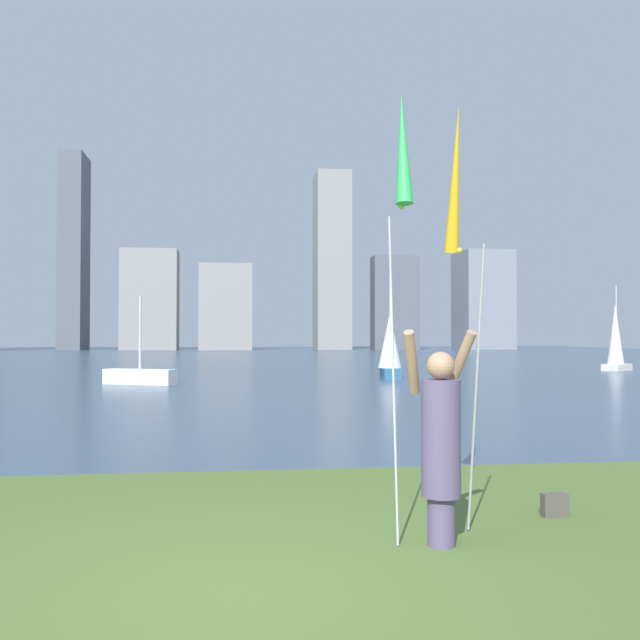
# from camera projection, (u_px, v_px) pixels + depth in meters

# --- Properties ---
(ground) EXTENTS (120.00, 138.00, 0.12)m
(ground) POSITION_uv_depth(u_px,v_px,m) (232.00, 361.00, 55.97)
(ground) COLOR #4C662D
(person) EXTENTS (0.74, 0.55, 2.02)m
(person) POSITION_uv_depth(u_px,v_px,m) (441.00, 439.00, 6.60)
(person) COLOR #594C72
(person) RESTS_ON ground
(kite_flag_left) EXTENTS (0.16, 0.72, 4.19)m
(kite_flag_left) POSITION_uv_depth(u_px,v_px,m) (402.00, 163.00, 6.41)
(kite_flag_left) COLOR #B2B2B7
(kite_flag_left) RESTS_ON ground
(kite_flag_right) EXTENTS (0.16, 1.08, 4.38)m
(kite_flag_right) POSITION_uv_depth(u_px,v_px,m) (456.00, 188.00, 7.47)
(kite_flag_right) COLOR #B2B2B7
(kite_flag_right) RESTS_ON ground
(bag) EXTENTS (0.27, 0.13, 0.25)m
(bag) POSITION_uv_depth(u_px,v_px,m) (555.00, 505.00, 7.62)
(bag) COLOR #4C4742
(bag) RESTS_ON ground
(sailboat_3) EXTENTS (3.04, 1.97, 3.57)m
(sailboat_3) POSITION_uv_depth(u_px,v_px,m) (140.00, 376.00, 28.27)
(sailboat_3) COLOR white
(sailboat_3) RESTS_ON ground
(sailboat_4) EXTENTS (1.17, 2.20, 5.00)m
(sailboat_4) POSITION_uv_depth(u_px,v_px,m) (390.00, 347.00, 32.02)
(sailboat_4) COLOR #2D6084
(sailboat_4) RESTS_ON ground
(sailboat_6) EXTENTS (2.04, 1.86, 4.78)m
(sailboat_6) POSITION_uv_depth(u_px,v_px,m) (616.00, 340.00, 39.40)
(sailboat_6) COLOR silver
(sailboat_6) RESTS_ON ground
(skyline_tower_1) EXTENTS (3.11, 6.51, 26.82)m
(skyline_tower_1) POSITION_uv_depth(u_px,v_px,m) (74.00, 252.00, 96.62)
(skyline_tower_1) COLOR #565B66
(skyline_tower_1) RESTS_ON ground
(skyline_tower_2) EXTENTS (7.52, 5.13, 13.62)m
(skyline_tower_2) POSITION_uv_depth(u_px,v_px,m) (150.00, 300.00, 95.74)
(skyline_tower_2) COLOR gray
(skyline_tower_2) RESTS_ON ground
(skyline_tower_3) EXTENTS (7.08, 3.32, 11.63)m
(skyline_tower_3) POSITION_uv_depth(u_px,v_px,m) (226.00, 307.00, 94.76)
(skyline_tower_3) COLOR gray
(skyline_tower_3) RESTS_ON ground
(skyline_tower_4) EXTENTS (4.75, 6.34, 24.78)m
(skyline_tower_4) POSITION_uv_depth(u_px,v_px,m) (332.00, 261.00, 99.09)
(skyline_tower_4) COLOR gray
(skyline_tower_4) RESTS_ON ground
(skyline_tower_5) EXTENTS (6.23, 3.32, 12.86)m
(skyline_tower_5) POSITION_uv_depth(u_px,v_px,m) (395.00, 303.00, 97.04)
(skyline_tower_5) COLOR #565B66
(skyline_tower_5) RESTS_ON ground
(skyline_tower_6) EXTENTS (6.94, 7.93, 14.02)m
(skyline_tower_6) POSITION_uv_depth(u_px,v_px,m) (483.00, 300.00, 101.41)
(skyline_tower_6) COLOR gray
(skyline_tower_6) RESTS_ON ground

